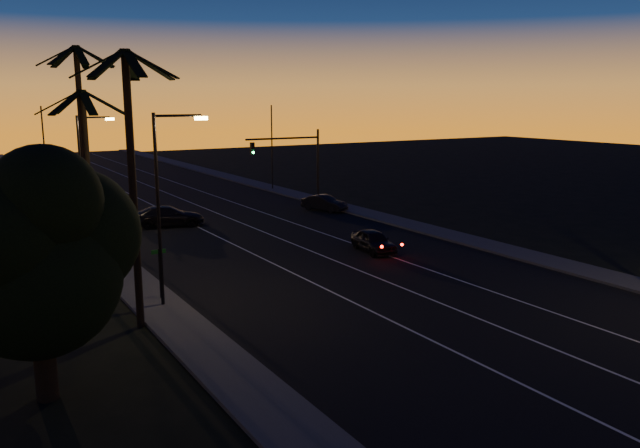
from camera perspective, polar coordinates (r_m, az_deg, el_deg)
road at (r=43.31m, az=-4.15°, el=-1.47°), size 20.00×170.00×0.01m
sidewalk_left at (r=39.63m, az=-18.73°, el=-3.15°), size 2.40×170.00×0.16m
sidewalk_right at (r=49.29m, az=7.52°, el=0.12°), size 2.40×170.00×0.16m
lane_stripe_left at (r=42.07m, az=-7.78°, el=-1.91°), size 0.12×160.00×0.01m
lane_stripe_mid at (r=43.53m, az=-3.56°, el=-1.38°), size 0.12×160.00×0.01m
lane_stripe_right at (r=45.22m, az=0.37°, el=-0.88°), size 0.12×160.00×0.01m
bushy_tree at (r=21.20m, az=-24.15°, el=-2.14°), size 6.30×5.30×8.30m
palm_near at (r=26.59m, az=-16.87°, el=5.46°), size 4.25×4.16×11.53m
palm_mid at (r=32.38m, az=-20.51°, el=4.73°), size 4.25×4.16×10.03m
palm_far at (r=38.34m, az=-20.91°, el=7.66°), size 4.25×4.16×12.53m
streetlight_left_near at (r=29.23m, az=-14.07°, el=2.63°), size 2.55×0.26×9.00m
streetlight_left_far at (r=46.65m, az=-20.69°, el=5.05°), size 2.55×0.26×8.50m
street_sign at (r=30.87m, az=-14.48°, el=-3.89°), size 0.70×0.06×2.60m
signal_mast at (r=54.63m, az=-2.33°, el=6.28°), size 7.10×0.41×7.00m
signal_post at (r=49.06m, az=-19.59°, el=2.84°), size 0.28×0.37×4.20m
far_pole_left at (r=63.38m, az=-23.85°, el=5.77°), size 0.14×0.14×9.00m
far_pole_right at (r=67.03m, az=-4.42°, el=6.94°), size 0.14×0.14×9.00m
lead_car at (r=39.94m, az=4.91°, el=-1.55°), size 2.26×4.72×1.38m
right_car at (r=54.44m, az=0.39°, el=1.93°), size 2.94×4.36×1.36m
cross_car at (r=49.13m, az=-13.73°, el=0.70°), size 5.78×3.45×1.57m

